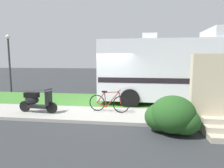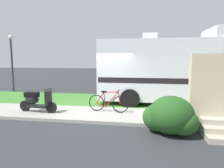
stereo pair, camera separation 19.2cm
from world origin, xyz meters
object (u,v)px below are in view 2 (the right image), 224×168
Objects in this scene: scooter at (36,101)px; street_lamp_post at (12,57)px; bicycle at (108,103)px; bottle_green at (199,116)px; motorhome_rv at (173,69)px; pickup_truck_near at (150,77)px.

street_lamp_post reaches higher than scooter.
street_lamp_post is (-7.51, 4.54, 1.87)m from bicycle.
motorhome_rv is at bearing 101.63° from bottle_green.
pickup_truck_near is at bearing 100.89° from motorhome_rv.
pickup_truck_near is at bearing 14.77° from street_lamp_post.
scooter is 2.89m from bicycle.
bottle_green is 0.06× the size of street_lamp_post.
motorhome_rv is at bearing -79.11° from pickup_truck_near.
bottle_green is 12.16m from street_lamp_post.
bottle_green is (1.47, -7.44, -0.72)m from pickup_truck_near.
scooter reaches higher than bicycle.
scooter is at bearing -179.44° from bottle_green.
scooter is 0.28× the size of pickup_truck_near.
bicycle is (-2.81, -2.38, -1.24)m from motorhome_rv.
street_lamp_post is at bearing 168.14° from motorhome_rv.
motorhome_rv is at bearing 26.78° from scooter.
motorhome_rv is at bearing 40.24° from bicycle.
pickup_truck_near reaches higher than scooter.
motorhome_rv is 6.44m from scooter.
bottle_green is (3.38, -0.42, -0.28)m from bicycle.
street_lamp_post reaches higher than motorhome_rv.
scooter is 7.08m from street_lamp_post.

